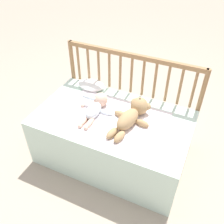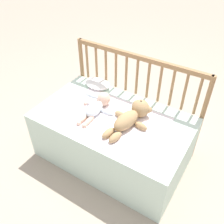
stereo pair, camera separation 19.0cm
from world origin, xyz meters
TOP-DOWN VIEW (x-y plane):
  - ground_plane at (0.00, 0.00)m, footprint 12.00×12.00m
  - crib_mattress at (0.00, 0.00)m, footprint 1.21×0.71m
  - crib_rail at (0.00, 0.38)m, footprint 1.21×0.04m
  - blanket at (0.01, -0.04)m, footprint 0.81×0.55m
  - teddy_bear at (0.15, 0.02)m, footprint 0.31×0.47m
  - baby at (-0.15, 0.00)m, footprint 0.30×0.38m
  - small_pillow at (-0.34, 0.29)m, footprint 0.25×0.17m

SIDE VIEW (x-z plane):
  - ground_plane at x=0.00m, z-range 0.00..0.00m
  - crib_mattress at x=0.00m, z-range 0.00..0.45m
  - blanket at x=0.01m, z-range 0.45..0.46m
  - small_pillow at x=-0.34m, z-range 0.45..0.51m
  - baby at x=-0.15m, z-range 0.44..0.56m
  - teddy_bear at x=0.15m, z-range 0.44..0.59m
  - crib_rail at x=0.00m, z-range 0.17..1.00m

